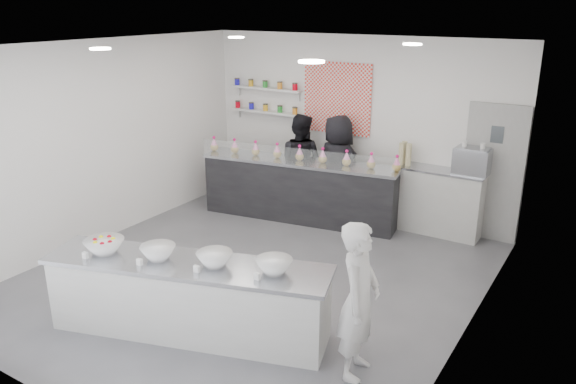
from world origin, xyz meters
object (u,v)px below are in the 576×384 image
object	(u,v)px
espresso_ledge	(437,201)
staff_right	(337,167)
espresso_machine	(472,162)
woman_prep	(359,300)
prep_counter	(189,298)
back_bar	(299,190)
staff_left	(300,162)

from	to	relation	value
espresso_ledge	staff_right	world-z (taller)	staff_right
espresso_ledge	espresso_machine	bearing A→B (deg)	0.00
espresso_ledge	woman_prep	distance (m)	3.95
staff_right	prep_counter	bearing A→B (deg)	110.17
back_bar	espresso_ledge	distance (m)	2.23
espresso_ledge	staff_right	xyz separation A→B (m)	(-1.67, -0.18, 0.35)
back_bar	woman_prep	world-z (taller)	woman_prep
back_bar	woman_prep	size ratio (longest dim) A/B	2.08
prep_counter	back_bar	size ratio (longest dim) A/B	0.95
back_bar	espresso_ledge	size ratio (longest dim) A/B	2.35
woman_prep	back_bar	bearing A→B (deg)	29.25
espresso_machine	staff_left	size ratio (longest dim) A/B	0.30
prep_counter	back_bar	bearing A→B (deg)	84.29
woman_prep	staff_right	distance (m)	4.31
prep_counter	staff_left	world-z (taller)	staff_left
staff_left	espresso_machine	bearing A→B (deg)	176.92
prep_counter	staff_right	world-z (taller)	staff_right
prep_counter	staff_left	distance (m)	4.21
back_bar	staff_right	distance (m)	0.75
woman_prep	staff_right	size ratio (longest dim) A/B	0.91
espresso_ledge	espresso_machine	size ratio (longest dim) A/B	2.75
prep_counter	staff_left	size ratio (longest dim) A/B	1.85
prep_counter	espresso_machine	xyz separation A→B (m)	(1.86, 4.25, 0.81)
woman_prep	staff_left	bearing A→B (deg)	28.30
espresso_ledge	staff_right	size ratio (longest dim) A/B	0.81
espresso_ledge	staff_left	bearing A→B (deg)	-175.71
prep_counter	espresso_machine	size ratio (longest dim) A/B	6.12
back_bar	espresso_ledge	world-z (taller)	espresso_ledge
prep_counter	staff_left	bearing A→B (deg)	86.64
back_bar	espresso_machine	distance (m)	2.78
prep_counter	espresso_ledge	xyz separation A→B (m)	(1.39, 4.25, 0.09)
espresso_ledge	back_bar	bearing A→B (deg)	-163.18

